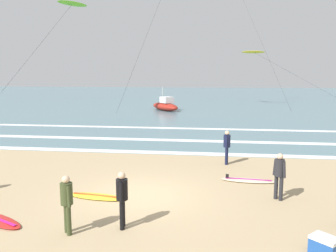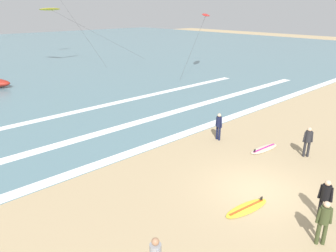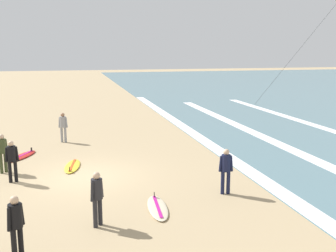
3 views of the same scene
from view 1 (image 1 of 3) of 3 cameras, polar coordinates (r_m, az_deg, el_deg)
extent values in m
plane|color=tan|center=(12.45, -4.34, -11.25)|extent=(160.00, 160.00, 0.00)
cube|color=slate|center=(62.85, 5.27, 4.72)|extent=(140.00, 90.00, 0.01)
cube|color=white|center=(18.66, 0.89, -4.43)|extent=(51.42, 0.72, 0.01)
cube|color=white|center=(22.11, 2.56, -2.38)|extent=(41.67, 0.77, 0.01)
cube|color=white|center=(27.20, -1.63, -0.30)|extent=(38.55, 0.72, 0.01)
cylinder|color=black|center=(9.82, -7.56, -14.32)|extent=(0.13, 0.13, 0.82)
cylinder|color=black|center=(10.00, -7.42, -13.87)|extent=(0.13, 0.13, 0.82)
cylinder|color=black|center=(9.66, -7.57, -10.26)|extent=(0.32, 0.32, 0.58)
cylinder|color=black|center=(9.50, -7.70, -10.76)|extent=(0.11, 0.15, 0.56)
cylinder|color=black|center=(9.85, -7.44, -10.05)|extent=(0.11, 0.15, 0.56)
sphere|color=#DBB28E|center=(9.55, -7.62, -8.07)|extent=(0.21, 0.21, 0.21)
cylinder|color=#232328|center=(12.39, 18.05, -9.75)|extent=(0.13, 0.13, 0.82)
cylinder|color=#232328|center=(12.50, 17.30, -9.55)|extent=(0.13, 0.13, 0.82)
cylinder|color=#232328|center=(12.25, 17.83, -6.54)|extent=(0.32, 0.32, 0.58)
cylinder|color=#232328|center=(12.15, 18.54, -6.81)|extent=(0.16, 0.16, 0.56)
cylinder|color=#232328|center=(12.36, 17.12, -6.49)|extent=(0.16, 0.16, 0.56)
sphere|color=#DBB28E|center=(12.16, 17.91, -4.79)|extent=(0.21, 0.21, 0.21)
cylinder|color=#141938|center=(16.67, 9.63, -4.74)|extent=(0.13, 0.13, 0.82)
cylinder|color=#141938|center=(16.48, 9.55, -4.89)|extent=(0.13, 0.13, 0.82)
cylinder|color=#141938|center=(16.43, 9.65, -2.44)|extent=(0.32, 0.32, 0.58)
cylinder|color=#141938|center=(16.62, 9.71, -2.40)|extent=(0.11, 0.14, 0.56)
cylinder|color=#141938|center=(16.25, 9.58, -2.65)|extent=(0.11, 0.14, 0.56)
sphere|color=#DBB28E|center=(16.36, 9.68, -1.12)|extent=(0.21, 0.21, 0.21)
cylinder|color=#384223|center=(9.79, -15.96, -14.65)|extent=(0.13, 0.13, 0.82)
cylinder|color=#384223|center=(9.97, -16.32, -14.24)|extent=(0.13, 0.13, 0.82)
cylinder|color=#384223|center=(9.63, -16.32, -10.60)|extent=(0.32, 0.32, 0.58)
cylinder|color=#384223|center=(9.47, -15.97, -11.08)|extent=(0.16, 0.16, 0.56)
cylinder|color=#384223|center=(9.81, -16.64, -10.42)|extent=(0.16, 0.16, 0.56)
sphere|color=#DBB28E|center=(9.52, -16.42, -8.41)|extent=(0.21, 0.21, 0.21)
ellipsoid|color=yellow|center=(12.40, -11.57, -11.26)|extent=(2.16, 0.90, 0.09)
cube|color=#D84C19|center=(12.39, -11.57, -11.04)|extent=(1.78, 0.36, 0.01)
cube|color=black|center=(12.02, -8.05, -11.18)|extent=(0.12, 0.03, 0.16)
ellipsoid|color=beige|center=(14.25, 13.01, -8.67)|extent=(2.14, 0.77, 0.09)
cube|color=#BF198C|center=(14.23, 13.02, -8.49)|extent=(1.79, 0.25, 0.01)
cube|color=black|center=(14.22, 9.70, -8.08)|extent=(0.12, 0.03, 0.16)
ellipsoid|color=yellow|center=(47.69, 13.84, 11.70)|extent=(3.29, 1.55, 0.43)
cylinder|color=#333333|center=(46.52, 21.30, 7.13)|extent=(11.86, 4.30, 7.02)
cylinder|color=#333333|center=(39.06, -3.39, 14.95)|extent=(6.33, 3.67, 17.11)
cylinder|color=#333333|center=(46.08, 15.24, 12.77)|extent=(5.73, 9.68, 15.62)
ellipsoid|color=#70C628|center=(35.20, -15.37, 18.79)|extent=(2.38, 3.11, 0.43)
cylinder|color=#333333|center=(34.11, -22.23, 9.81)|extent=(7.24, 4.68, 10.64)
ellipsoid|color=maroon|center=(40.19, -0.48, 3.22)|extent=(4.41, 5.22, 0.90)
cube|color=silver|center=(39.77, -0.21, 4.32)|extent=(1.77, 1.86, 0.70)
cylinder|color=#B2B2B2|center=(40.62, -0.88, 5.18)|extent=(0.08, 0.08, 1.80)
cube|color=#1E4C9E|center=(9.39, 24.31, -17.69)|extent=(0.74, 0.73, 0.36)
cube|color=silver|center=(9.30, 24.39, -16.47)|extent=(0.75, 0.75, 0.08)
camera|label=2|loc=(14.51, -62.04, 16.13)|focal=34.28mm
camera|label=3|loc=(17.16, 58.21, 7.08)|focal=43.30mm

